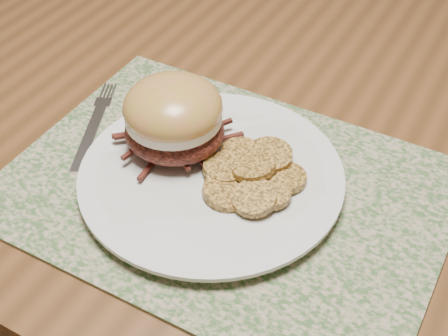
# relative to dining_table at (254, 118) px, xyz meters

# --- Properties ---
(dining_table) EXTENTS (1.50, 0.90, 0.75)m
(dining_table) POSITION_rel_dining_table_xyz_m (0.00, 0.00, 0.00)
(dining_table) COLOR brown
(dining_table) RESTS_ON ground
(placemat) EXTENTS (0.45, 0.33, 0.00)m
(placemat) POSITION_rel_dining_table_xyz_m (0.07, -0.22, 0.08)
(placemat) COLOR #3A5A2E
(placemat) RESTS_ON dining_table
(dinner_plate) EXTENTS (0.26, 0.26, 0.02)m
(dinner_plate) POSITION_rel_dining_table_xyz_m (0.06, -0.21, 0.09)
(dinner_plate) COLOR silver
(dinner_plate) RESTS_ON placemat
(pork_sandwich) EXTENTS (0.12, 0.12, 0.08)m
(pork_sandwich) POSITION_rel_dining_table_xyz_m (0.00, -0.20, 0.14)
(pork_sandwich) COLOR black
(pork_sandwich) RESTS_ON dinner_plate
(roasted_potatoes) EXTENTS (0.12, 0.13, 0.03)m
(roasted_potatoes) POSITION_rel_dining_table_xyz_m (0.10, -0.21, 0.11)
(roasted_potatoes) COLOR #B07D33
(roasted_potatoes) RESTS_ON dinner_plate
(fork) EXTENTS (0.08, 0.16, 0.00)m
(fork) POSITION_rel_dining_table_xyz_m (-0.11, -0.20, 0.09)
(fork) COLOR silver
(fork) RESTS_ON placemat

